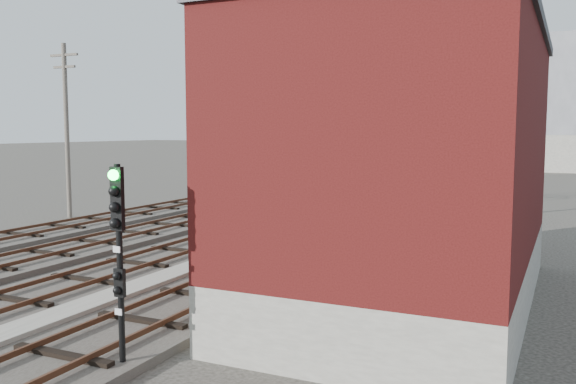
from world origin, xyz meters
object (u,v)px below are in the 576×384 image
Objects in this scene: site_trailer at (387,160)px; car_red at (289,172)px; car_silver at (279,167)px; switch_stand at (317,192)px; car_grey at (243,171)px; signal_mast at (119,252)px.

car_red is (-5.15, -13.81, -0.64)m from site_trailer.
site_trailer is at bearing -61.50° from car_silver.
site_trailer reaches higher than switch_stand.
car_red is 5.05m from car_grey.
signal_mast reaches higher than switch_stand.
car_red is (-15.40, 40.88, -1.56)m from signal_mast.
car_red reaches higher than switch_stand.
car_red is 1.00× the size of car_silver.
signal_mast reaches higher than car_grey.
car_grey is at bearing 174.26° from car_silver.
signal_mast is 0.79× the size of car_grey.
signal_mast is 55.65m from site_trailer.
signal_mast reaches higher than site_trailer.
car_grey is (-13.00, 13.47, 0.18)m from switch_stand.
car_red is 8.98m from car_silver.
car_silver is (-4.75, 7.62, -0.03)m from car_red.
switch_stand is (-7.42, 27.92, -1.77)m from signal_mast.
signal_mast reaches higher than car_red.
car_silver reaches higher than car_grey.
switch_stand is at bearing 104.89° from signal_mast.
switch_stand is 0.23× the size of car_grey.
car_red reaches higher than car_grey.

